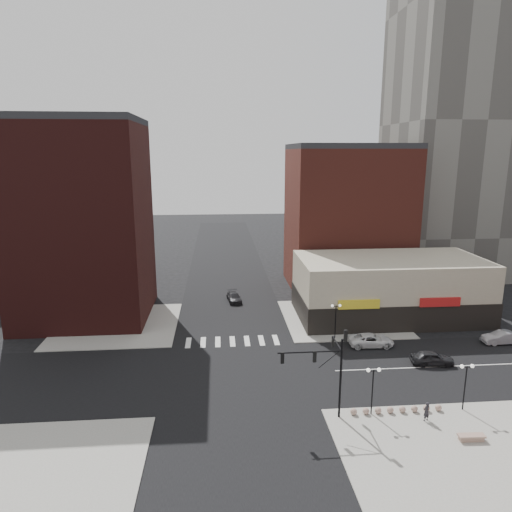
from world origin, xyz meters
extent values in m
plane|color=black|center=(0.00, 0.00, 0.00)|extent=(240.00, 240.00, 0.00)
cube|color=black|center=(0.00, 0.00, 0.01)|extent=(200.00, 14.00, 0.02)
cube|color=black|center=(0.00, 0.00, 0.01)|extent=(14.00, 200.00, 0.02)
cube|color=gray|center=(-14.50, 14.50, 0.06)|extent=(15.00, 15.00, 0.12)
cube|color=gray|center=(14.50, 14.50, 0.06)|extent=(15.00, 15.00, 0.12)
cube|color=gray|center=(16.00, -14.00, 0.06)|extent=(18.00, 14.00, 0.12)
cube|color=gray|center=(-14.50, -14.50, 0.06)|extent=(15.00, 15.00, 0.12)
cube|color=#3B1412|center=(-19.00, 18.50, 12.50)|extent=(16.00, 15.00, 25.00)
cube|color=#3B1412|center=(-32.00, 34.00, 6.00)|extent=(20.00, 18.00, 12.00)
cube|color=maroon|center=(19.00, 29.50, 11.00)|extent=(18.00, 15.00, 22.00)
cube|color=#47443F|center=(40.00, 38.00, 45.00)|extent=(20.00, 20.00, 90.00)
cube|color=#47443F|center=(60.00, 56.00, 41.00)|extent=(18.00, 18.00, 82.00)
cube|color=#B5AB90|center=(21.00, 15.00, 4.00)|extent=(24.00, 12.00, 8.00)
cube|color=black|center=(21.00, 15.00, 1.70)|extent=(24.20, 12.20, 3.40)
cylinder|color=black|center=(8.20, -8.20, 3.50)|extent=(0.18, 0.18, 7.00)
cylinder|color=black|center=(5.60, -8.20, 6.00)|extent=(5.20, 0.11, 0.11)
cylinder|color=black|center=(7.20, -8.20, 5.30)|extent=(1.72, 0.06, 1.46)
cylinder|color=black|center=(8.20, -6.70, 6.00)|extent=(0.11, 3.00, 0.11)
cube|color=black|center=(3.40, -8.20, 5.60)|extent=(0.28, 0.18, 0.95)
sphere|color=red|center=(3.40, -8.20, 5.90)|extent=(0.16, 0.16, 0.16)
cube|color=black|center=(6.00, -8.20, 5.60)|extent=(0.28, 0.18, 0.95)
sphere|color=red|center=(6.00, -8.20, 5.90)|extent=(0.16, 0.16, 0.16)
cube|color=black|center=(8.20, -5.40, 5.60)|extent=(0.18, 0.28, 0.95)
sphere|color=red|center=(8.20, -5.40, 5.90)|extent=(0.16, 0.16, 0.16)
cube|color=black|center=(8.45, -8.20, 7.30)|extent=(0.28, 0.18, 0.95)
sphere|color=red|center=(8.45, -8.20, 7.60)|extent=(0.16, 0.16, 0.16)
cylinder|color=black|center=(11.00, -8.00, 2.12)|extent=(0.11, 0.11, 4.00)
cylinder|color=black|center=(11.00, -8.00, 4.02)|extent=(0.90, 0.06, 0.06)
sphere|color=white|center=(10.55, -8.00, 4.12)|extent=(0.32, 0.32, 0.32)
sphere|color=white|center=(11.45, -8.00, 4.12)|extent=(0.32, 0.32, 0.32)
cylinder|color=black|center=(19.00, -8.00, 2.12)|extent=(0.11, 0.11, 4.00)
cylinder|color=black|center=(19.00, -8.00, 4.02)|extent=(0.90, 0.06, 0.06)
sphere|color=white|center=(18.55, -8.00, 4.12)|extent=(0.32, 0.32, 0.32)
sphere|color=white|center=(19.45, -8.00, 4.12)|extent=(0.32, 0.32, 0.32)
cylinder|color=black|center=(12.00, 8.00, 2.12)|extent=(0.11, 0.11, 4.00)
cylinder|color=black|center=(12.00, 8.00, 4.02)|extent=(0.90, 0.06, 0.06)
sphere|color=white|center=(11.55, 8.00, 4.12)|extent=(0.32, 0.32, 0.32)
sphere|color=white|center=(12.45, 8.00, 4.12)|extent=(0.32, 0.32, 0.32)
sphere|color=#9E806D|center=(9.50, -8.00, 0.39)|extent=(0.55, 0.55, 0.55)
sphere|color=#9E806D|center=(10.55, -8.00, 0.39)|extent=(0.55, 0.55, 0.55)
sphere|color=#9E806D|center=(11.60, -8.00, 0.39)|extent=(0.55, 0.55, 0.55)
sphere|color=#9E806D|center=(12.65, -8.00, 0.39)|extent=(0.55, 0.55, 0.55)
sphere|color=#9E806D|center=(13.70, -8.00, 0.39)|extent=(0.55, 0.55, 0.55)
sphere|color=#9E806D|center=(14.75, -8.00, 0.39)|extent=(0.55, 0.55, 0.55)
sphere|color=#9E806D|center=(15.80, -8.00, 0.39)|extent=(0.55, 0.55, 0.55)
sphere|color=#9E806D|center=(16.85, -8.00, 0.39)|extent=(0.55, 0.55, 0.55)
imported|color=silver|center=(15.58, 5.64, 0.71)|extent=(5.19, 2.56, 1.42)
imported|color=black|center=(20.36, 0.58, 0.73)|extent=(4.47, 2.18, 1.47)
imported|color=#9C9CA1|center=(30.79, 5.09, 0.73)|extent=(4.43, 1.62, 1.45)
imported|color=black|center=(0.62, 22.79, 0.65)|extent=(2.37, 4.67, 1.30)
imported|color=#242227|center=(15.13, -9.34, 0.95)|extent=(0.71, 0.60, 1.66)
cube|color=#9F7E6D|center=(17.41, -12.17, 0.29)|extent=(1.83, 0.58, 0.34)
cube|color=#9F7E6D|center=(17.41, -12.17, 0.53)|extent=(2.06, 0.71, 0.14)
camera|label=1|loc=(-1.47, -41.40, 21.56)|focal=32.00mm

